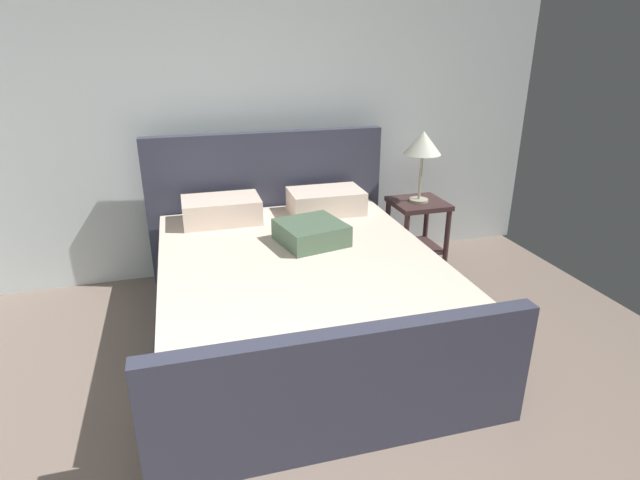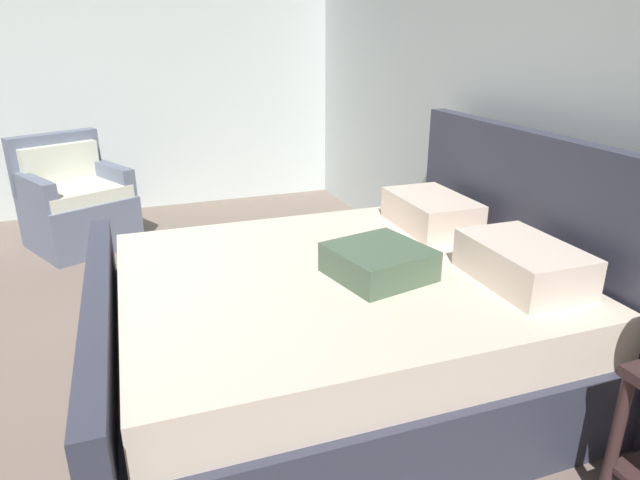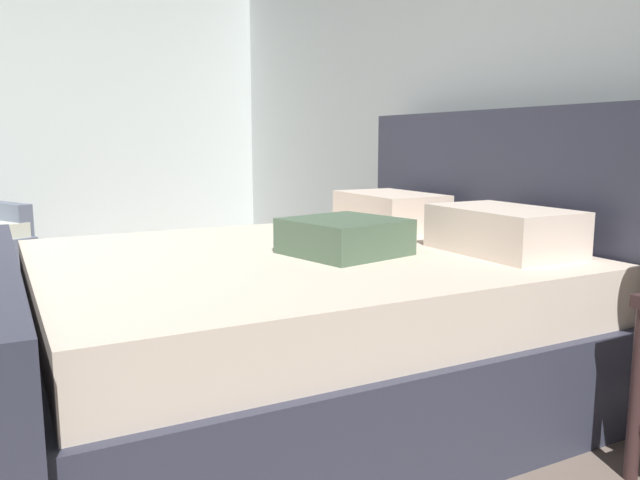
% 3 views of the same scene
% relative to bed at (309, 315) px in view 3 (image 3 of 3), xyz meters
% --- Properties ---
extents(wall_back, '(6.05, 0.12, 2.50)m').
position_rel_bed_xyz_m(wall_back, '(-0.50, 1.26, 0.90)').
color(wall_back, silver).
rests_on(wall_back, ground).
extents(bed, '(1.93, 2.25, 1.21)m').
position_rel_bed_xyz_m(bed, '(0.00, 0.00, 0.00)').
color(bed, '#373A4C').
rests_on(bed, ground).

